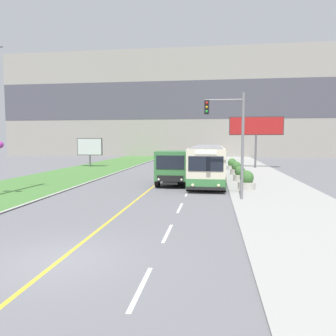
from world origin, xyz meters
TOP-DOWN VIEW (x-y plane):
  - ground_plane at (0.00, 0.00)m, footprint 300.00×300.00m
  - lane_marking_centre at (0.35, 1.88)m, footprint 2.88×140.00m
  - apartment_block_background at (0.00, 60.79)m, footprint 80.00×8.04m
  - city_bus at (3.96, 18.59)m, footprint 2.70×12.92m
  - dump_truck at (1.43, 15.94)m, footprint 2.45×6.58m
  - traffic_light_mast at (5.46, 10.33)m, footprint 2.28×0.32m
  - billboard_large at (9.51, 31.88)m, footprint 6.40×0.24m
  - billboard_small at (-11.24, 31.32)m, footprint 3.29×0.24m
  - planter_round_near at (6.74, 14.21)m, footprint 1.20×1.20m
  - planter_round_second at (6.66, 18.93)m, footprint 1.09×1.09m
  - planter_round_third at (6.67, 23.66)m, footprint 1.15×1.15m
  - planter_round_far at (6.53, 28.38)m, footprint 1.21×1.21m

SIDE VIEW (x-z plane):
  - ground_plane at x=0.00m, z-range 0.00..0.00m
  - lane_marking_centre at x=0.35m, z-range 0.00..0.01m
  - planter_round_second at x=6.66m, z-range 0.00..1.22m
  - planter_round_third at x=6.67m, z-range 0.00..1.29m
  - planter_round_near at x=6.74m, z-range -0.01..1.30m
  - planter_round_far at x=6.53m, z-range -0.01..1.31m
  - dump_truck at x=1.43m, z-range 0.00..2.66m
  - city_bus at x=3.96m, z-range 0.03..2.99m
  - billboard_small at x=-11.24m, z-range 0.64..4.31m
  - traffic_light_mast at x=5.46m, z-range 0.83..6.99m
  - billboard_large at x=9.51m, z-range 1.79..8.04m
  - apartment_block_background at x=0.00m, z-range 0.00..21.54m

